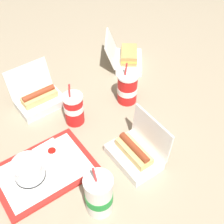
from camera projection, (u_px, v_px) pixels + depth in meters
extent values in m
plane|color=gray|center=(111.00, 126.00, 1.36)|extent=(3.20, 3.20, 0.00)
cube|color=red|center=(44.00, 171.00, 1.19)|extent=(0.40, 0.30, 0.01)
cube|color=white|center=(44.00, 170.00, 1.18)|extent=(0.35, 0.25, 0.00)
cylinder|color=black|center=(30.00, 175.00, 1.16)|extent=(0.11, 0.11, 0.01)
cylinder|color=#BC7084|center=(29.00, 171.00, 1.14)|extent=(0.09, 0.09, 0.06)
cylinder|color=silver|center=(28.00, 169.00, 1.13)|extent=(0.11, 0.11, 0.08)
cylinder|color=white|center=(52.00, 152.00, 1.23)|extent=(0.04, 0.04, 0.02)
cylinder|color=#9E140F|center=(52.00, 151.00, 1.22)|extent=(0.03, 0.03, 0.01)
cube|color=white|center=(49.00, 151.00, 1.24)|extent=(0.10, 0.10, 0.00)
cube|color=white|center=(72.00, 168.00, 1.19)|extent=(0.09, 0.08, 0.00)
cube|color=white|center=(134.00, 157.00, 1.22)|extent=(0.16, 0.22, 0.04)
cube|color=white|center=(151.00, 133.00, 1.19)|extent=(0.04, 0.21, 0.14)
cube|color=#DBB770|center=(134.00, 151.00, 1.19)|extent=(0.08, 0.17, 0.03)
cylinder|color=brown|center=(134.00, 148.00, 1.18)|extent=(0.04, 0.16, 0.03)
cylinder|color=yellow|center=(134.00, 146.00, 1.17)|extent=(0.02, 0.14, 0.01)
cube|color=white|center=(129.00, 62.00, 1.66)|extent=(0.23, 0.23, 0.04)
cube|color=white|center=(111.00, 48.00, 1.60)|extent=(0.18, 0.18, 0.13)
cube|color=tan|center=(129.00, 57.00, 1.63)|extent=(0.15, 0.15, 0.02)
cube|color=#E5C651|center=(129.00, 55.00, 1.62)|extent=(0.16, 0.16, 0.01)
cube|color=tan|center=(129.00, 52.00, 1.61)|extent=(0.15, 0.15, 0.02)
cube|color=white|center=(41.00, 103.00, 1.43)|extent=(0.22, 0.15, 0.04)
cube|color=white|center=(28.00, 78.00, 1.42)|extent=(0.21, 0.06, 0.13)
cube|color=#DBB770|center=(39.00, 97.00, 1.41)|extent=(0.16, 0.07, 0.03)
cylinder|color=brown|center=(39.00, 93.00, 1.39)|extent=(0.16, 0.04, 0.03)
cylinder|color=yellow|center=(38.00, 92.00, 1.39)|extent=(0.13, 0.02, 0.01)
cylinder|color=white|center=(99.00, 195.00, 1.03)|extent=(0.09, 0.09, 0.16)
cylinder|color=#198C33|center=(99.00, 196.00, 1.04)|extent=(0.10, 0.10, 0.04)
cylinder|color=white|center=(98.00, 181.00, 0.97)|extent=(0.10, 0.10, 0.01)
cylinder|color=red|center=(95.00, 175.00, 0.95)|extent=(0.01, 0.02, 0.06)
cylinder|color=red|center=(74.00, 110.00, 1.33)|extent=(0.08, 0.08, 0.14)
cylinder|color=white|center=(74.00, 107.00, 1.32)|extent=(0.09, 0.09, 0.03)
cylinder|color=white|center=(72.00, 97.00, 1.28)|extent=(0.09, 0.09, 0.01)
cylinder|color=red|center=(69.00, 91.00, 1.26)|extent=(0.02, 0.01, 0.06)
cylinder|color=red|center=(127.00, 89.00, 1.43)|extent=(0.09, 0.09, 0.14)
cylinder|color=white|center=(127.00, 89.00, 1.43)|extent=(0.09, 0.09, 0.03)
cylinder|color=white|center=(128.00, 76.00, 1.37)|extent=(0.10, 0.10, 0.01)
cylinder|color=red|center=(126.00, 69.00, 1.35)|extent=(0.02, 0.01, 0.06)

